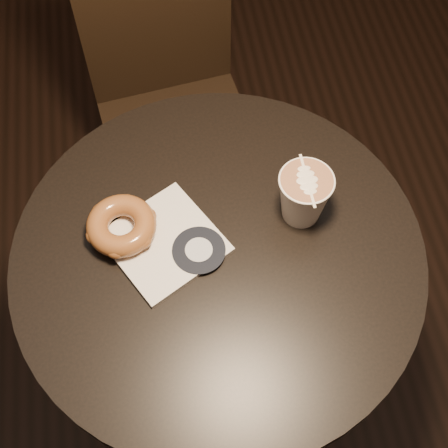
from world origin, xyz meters
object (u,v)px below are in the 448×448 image
at_px(cafe_table, 219,298).
at_px(chair, 168,83).
at_px(pastry_bag, 165,242).
at_px(latte_cup, 304,197).
at_px(doughnut, 121,226).

bearing_deg(cafe_table, chair, 93.00).
xyz_separation_m(cafe_table, pastry_bag, (-0.09, 0.03, 0.20)).
bearing_deg(pastry_bag, chair, 55.53).
distance_m(cafe_table, chair, 0.61).
distance_m(cafe_table, latte_cup, 0.30).
bearing_deg(latte_cup, cafe_table, -161.57).
distance_m(chair, pastry_bag, 0.63).
relative_size(chair, latte_cup, 8.98).
xyz_separation_m(cafe_table, latte_cup, (0.15, 0.05, 0.25)).
relative_size(cafe_table, pastry_bag, 4.42).
bearing_deg(doughnut, cafe_table, -20.99).
bearing_deg(pastry_bag, doughnut, 126.76).
relative_size(pastry_bag, doughnut, 1.44).
height_order(chair, latte_cup, chair).
distance_m(pastry_bag, doughnut, 0.08).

